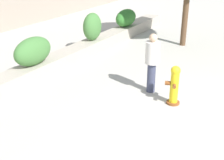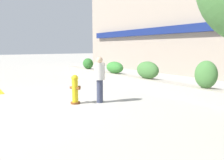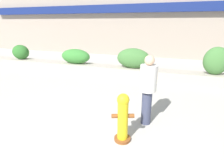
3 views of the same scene
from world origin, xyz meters
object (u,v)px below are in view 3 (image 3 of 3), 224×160
Objects in this scene: hedge_bush_2 at (133,58)px; hedge_bush_3 at (216,61)px; pedestrian at (148,86)px; hedge_bush_0 at (21,52)px; hedge_bush_1 at (76,56)px; fire_hydrant at (123,117)px.

hedge_bush_2 is 3.21m from hedge_bush_3.
hedge_bush_0 is at bearing 154.43° from pedestrian.
hedge_bush_3 reaches higher than hedge_bush_1.
fire_hydrant is at bearing -32.00° from hedge_bush_0.
hedge_bush_0 is 0.88× the size of fire_hydrant.
hedge_bush_1 is 5.28m from pedestrian.
fire_hydrant is 0.62× the size of pedestrian.
hedge_bush_0 is 0.89× the size of hedge_bush_3.
hedge_bush_1 is at bearing 0.00° from hedge_bush_0.
hedge_bush_2 is at bearing 0.00° from hedge_bush_1.
fire_hydrant is (6.95, -4.34, -0.34)m from hedge_bush_0.
hedge_bush_1 is at bearing 180.00° from hedge_bush_2.
hedge_bush_1 is (3.38, 0.00, -0.03)m from hedge_bush_0.
hedge_bush_3 is at bearing 0.00° from hedge_bush_2.
pedestrian is at bearing -41.62° from hedge_bush_1.
hedge_bush_1 is at bearing 129.41° from fire_hydrant.
hedge_bush_1 is 1.04× the size of hedge_bush_2.
fire_hydrant is (-2.49, -4.34, -0.48)m from hedge_bush_3.
hedge_bush_3 reaches higher than hedge_bush_2.
hedge_bush_1 is at bearing 138.38° from pedestrian.
hedge_bush_2 is 1.33× the size of fire_hydrant.
pedestrian reaches higher than fire_hydrant.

